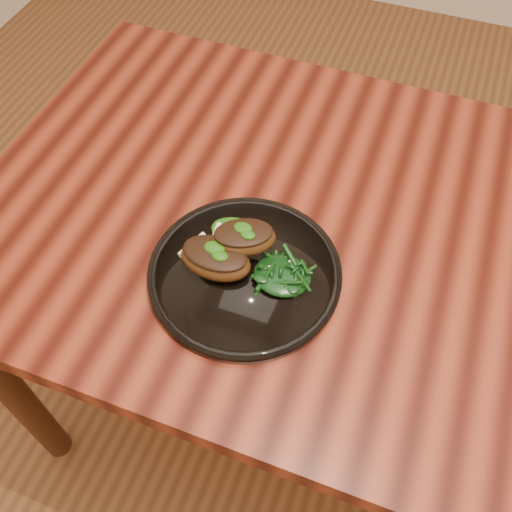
{
  "coord_description": "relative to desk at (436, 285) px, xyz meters",
  "views": [
    {
      "loc": [
        -0.1,
        -0.6,
        1.48
      ],
      "look_at": [
        -0.28,
        -0.13,
        0.78
      ],
      "focal_mm": 40.0,
      "sensor_mm": 36.0,
      "label": 1
    }
  ],
  "objects": [
    {
      "name": "desk",
      "position": [
        0.0,
        0.0,
        0.0
      ],
      "size": [
        1.6,
        0.8,
        0.75
      ],
      "color": "#340C06",
      "rests_on": "ground"
    },
    {
      "name": "plate",
      "position": [
        -0.29,
        -0.15,
        0.09
      ],
      "size": [
        0.3,
        0.3,
        0.02
      ],
      "color": "black",
      "rests_on": "desk"
    },
    {
      "name": "lamb_chop_front",
      "position": [
        -0.33,
        -0.16,
        0.12
      ],
      "size": [
        0.12,
        0.08,
        0.05
      ],
      "color": "#47260D",
      "rests_on": "plate"
    },
    {
      "name": "lamb_chop_back",
      "position": [
        -0.3,
        -0.12,
        0.14
      ],
      "size": [
        0.11,
        0.1,
        0.04
      ],
      "color": "#47260D",
      "rests_on": "plate"
    },
    {
      "name": "herb_smear",
      "position": [
        -0.33,
        -0.08,
        0.1
      ],
      "size": [
        0.09,
        0.06,
        0.01
      ],
      "primitive_type": "ellipsoid",
      "color": "#124106",
      "rests_on": "plate"
    },
    {
      "name": "greens_heap",
      "position": [
        -0.23,
        -0.14,
        0.11
      ],
      "size": [
        0.09,
        0.08,
        0.03
      ],
      "color": "black",
      "rests_on": "plate"
    }
  ]
}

